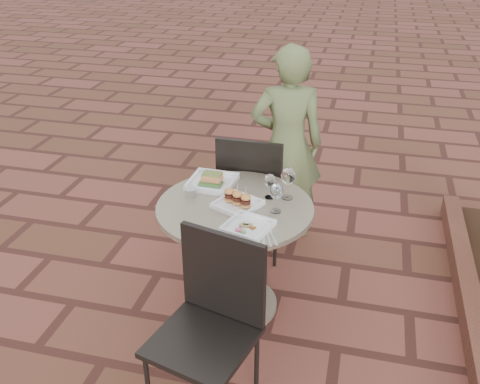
% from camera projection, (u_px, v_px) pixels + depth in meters
% --- Properties ---
extents(ground, '(60.00, 60.00, 0.00)m').
position_uv_depth(ground, '(197.00, 324.00, 3.24)').
color(ground, brown).
rests_on(ground, ground).
extents(cafe_table, '(0.90, 0.90, 0.73)m').
position_uv_depth(cafe_table, '(235.00, 241.00, 3.16)').
color(cafe_table, gray).
rests_on(cafe_table, ground).
extents(chair_far, '(0.45, 0.45, 0.93)m').
position_uv_depth(chair_far, '(252.00, 187.00, 3.64)').
color(chair_far, black).
rests_on(chair_far, ground).
extents(chair_near, '(0.54, 0.54, 0.93)m').
position_uv_depth(chair_near, '(212.00, 313.00, 2.51)').
color(chair_near, black).
rests_on(chair_near, ground).
extents(diner, '(0.60, 0.47, 1.45)m').
position_uv_depth(diner, '(287.00, 145.00, 3.83)').
color(diner, '#525F34').
rests_on(diner, ground).
extents(plate_salmon, '(0.28, 0.28, 0.08)m').
position_uv_depth(plate_salmon, '(212.00, 181.00, 3.27)').
color(plate_salmon, white).
rests_on(plate_salmon, cafe_table).
extents(plate_sliders, '(0.30, 0.30, 0.15)m').
position_uv_depth(plate_sliders, '(237.00, 201.00, 3.02)').
color(plate_sliders, white).
rests_on(plate_sliders, cafe_table).
extents(plate_tuna, '(0.28, 0.28, 0.03)m').
position_uv_depth(plate_tuna, '(248.00, 226.00, 2.82)').
color(plate_tuna, white).
rests_on(plate_tuna, cafe_table).
extents(wine_glass_right, '(0.07, 0.07, 0.17)m').
position_uv_depth(wine_glass_right, '(276.00, 192.00, 2.93)').
color(wine_glass_right, white).
rests_on(wine_glass_right, cafe_table).
extents(wine_glass_mid, '(0.06, 0.06, 0.15)m').
position_uv_depth(wine_glass_mid, '(270.00, 181.00, 3.08)').
color(wine_glass_mid, white).
rests_on(wine_glass_mid, cafe_table).
extents(wine_glass_far, '(0.08, 0.08, 0.19)m').
position_uv_depth(wine_glass_far, '(288.00, 177.00, 3.06)').
color(wine_glass_far, white).
rests_on(wine_glass_far, cafe_table).
extents(steel_ramekin, '(0.09, 0.09, 0.05)m').
position_uv_depth(steel_ramekin, '(191.00, 192.00, 3.13)').
color(steel_ramekin, silver).
rests_on(steel_ramekin, cafe_table).
extents(cutlery_set, '(0.16, 0.22, 0.00)m').
position_uv_depth(cutlery_set, '(268.00, 236.00, 2.76)').
color(cutlery_set, silver).
rests_on(cutlery_set, cafe_table).
extents(planter_curb, '(0.12, 3.00, 0.15)m').
position_uv_depth(planter_curb, '(474.00, 326.00, 3.12)').
color(planter_curb, brown).
rests_on(planter_curb, ground).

